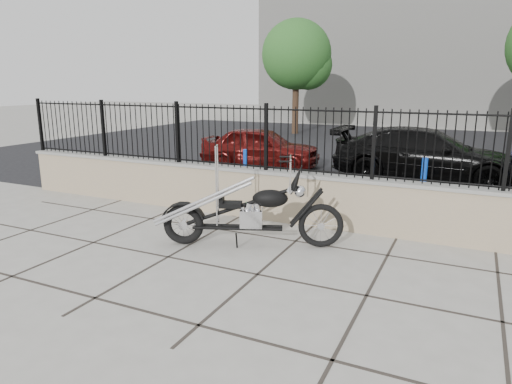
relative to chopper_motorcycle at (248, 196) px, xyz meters
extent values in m
plane|color=#99968E|center=(0.63, -0.97, -0.83)|extent=(90.00, 90.00, 0.00)
plane|color=black|center=(0.63, 11.53, -0.83)|extent=(30.00, 30.00, 0.00)
cube|color=gray|center=(0.63, 1.53, -0.35)|extent=(14.00, 0.36, 0.96)
cube|color=black|center=(0.63, 1.53, 0.73)|extent=(14.00, 0.08, 1.20)
cube|color=beige|center=(0.63, 25.53, 3.17)|extent=(22.00, 6.00, 8.00)
imported|color=#510D0B|center=(-2.80, 6.52, -0.20)|extent=(3.83, 1.93, 1.25)
imported|color=black|center=(2.03, 6.56, -0.13)|extent=(4.88, 2.04, 1.41)
cylinder|color=#0C64B7|center=(-2.02, 3.92, -0.36)|extent=(0.14, 0.14, 0.94)
cylinder|color=blue|center=(2.27, 3.81, -0.31)|extent=(0.13, 0.13, 1.04)
cylinder|color=#382619|center=(-5.24, 16.01, 0.79)|extent=(0.32, 0.32, 3.24)
sphere|color=#27692C|center=(-5.24, 16.01, 3.28)|extent=(3.46, 3.46, 3.46)
camera|label=1|loc=(3.12, -6.26, 1.75)|focal=32.00mm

